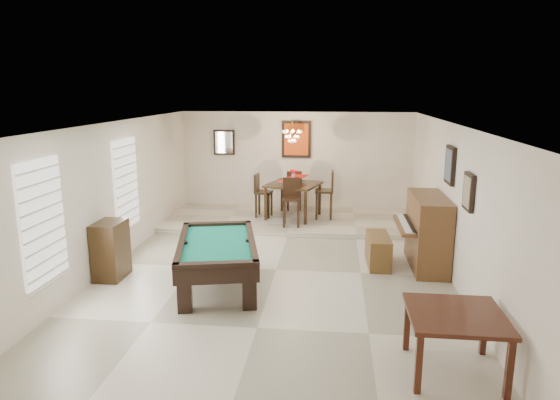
% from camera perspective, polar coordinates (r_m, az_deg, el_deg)
% --- Properties ---
extents(ground_plane, '(6.00, 9.00, 0.02)m').
position_cam_1_polar(ground_plane, '(9.04, -0.42, -8.02)').
color(ground_plane, beige).
extents(wall_back, '(6.00, 0.04, 2.60)m').
position_cam_1_polar(wall_back, '(13.08, 1.87, 4.35)').
color(wall_back, silver).
rests_on(wall_back, ground_plane).
extents(wall_front, '(6.00, 0.04, 2.60)m').
position_cam_1_polar(wall_front, '(4.45, -7.37, -12.45)').
color(wall_front, silver).
rests_on(wall_front, ground_plane).
extents(wall_left, '(0.04, 9.00, 2.60)m').
position_cam_1_polar(wall_left, '(9.49, -18.73, 0.53)').
color(wall_left, silver).
rests_on(wall_left, ground_plane).
extents(wall_right, '(0.04, 9.00, 2.60)m').
position_cam_1_polar(wall_right, '(8.85, 19.25, -0.36)').
color(wall_right, silver).
rests_on(wall_right, ground_plane).
extents(ceiling, '(6.00, 9.00, 0.04)m').
position_cam_1_polar(ceiling, '(8.48, -0.45, 8.71)').
color(ceiling, white).
rests_on(ceiling, wall_back).
extents(dining_step, '(6.00, 2.50, 0.12)m').
position_cam_1_polar(dining_step, '(12.11, 1.37, -2.32)').
color(dining_step, beige).
rests_on(dining_step, ground_plane).
extents(window_left_front, '(0.06, 1.00, 1.70)m').
position_cam_1_polar(window_left_front, '(7.57, -25.50, -2.21)').
color(window_left_front, white).
rests_on(window_left_front, wall_left).
extents(window_left_rear, '(0.06, 1.00, 1.70)m').
position_cam_1_polar(window_left_rear, '(10.00, -17.18, 1.80)').
color(window_left_rear, white).
rests_on(window_left_rear, wall_left).
extents(pool_table, '(1.69, 2.46, 0.75)m').
position_cam_1_polar(pool_table, '(8.25, -7.16, -7.35)').
color(pool_table, black).
rests_on(pool_table, ground_plane).
extents(square_table, '(1.06, 1.06, 0.73)m').
position_cam_1_polar(square_table, '(6.19, 19.25, -15.15)').
color(square_table, '#36170D').
rests_on(square_table, ground_plane).
extents(upright_piano, '(0.88, 1.57, 1.31)m').
position_cam_1_polar(upright_piano, '(9.37, 15.58, -3.48)').
color(upright_piano, brown).
rests_on(upright_piano, ground_plane).
extents(piano_bench, '(0.42, 1.00, 0.55)m').
position_cam_1_polar(piano_bench, '(9.38, 11.15, -5.66)').
color(piano_bench, brown).
rests_on(piano_bench, ground_plane).
extents(apothecary_chest, '(0.44, 0.66, 0.99)m').
position_cam_1_polar(apothecary_chest, '(9.00, -18.77, -5.43)').
color(apothecary_chest, black).
rests_on(apothecary_chest, ground_plane).
extents(dining_table, '(1.44, 1.44, 0.95)m').
position_cam_1_polar(dining_table, '(12.05, 1.52, 0.24)').
color(dining_table, black).
rests_on(dining_table, dining_step).
extents(flower_vase, '(0.17, 0.17, 0.24)m').
position_cam_1_polar(flower_vase, '(11.94, 1.54, 3.03)').
color(flower_vase, red).
rests_on(flower_vase, dining_table).
extents(dining_chair_south, '(0.42, 0.42, 1.09)m').
position_cam_1_polar(dining_chair_south, '(11.26, 1.31, -0.30)').
color(dining_chair_south, black).
rests_on(dining_chair_south, dining_step).
extents(dining_chair_north, '(0.43, 0.43, 1.03)m').
position_cam_1_polar(dining_chair_north, '(12.80, 1.59, 1.15)').
color(dining_chair_north, black).
rests_on(dining_chair_north, dining_step).
extents(dining_chair_west, '(0.43, 0.43, 1.05)m').
position_cam_1_polar(dining_chair_west, '(12.09, -1.86, 0.51)').
color(dining_chair_west, black).
rests_on(dining_chair_west, dining_step).
extents(dining_chair_east, '(0.44, 0.44, 1.16)m').
position_cam_1_polar(dining_chair_east, '(11.96, 5.05, 0.60)').
color(dining_chair_east, black).
rests_on(dining_chair_east, dining_step).
extents(chandelier, '(0.44, 0.44, 0.60)m').
position_cam_1_polar(chandelier, '(11.69, 1.40, 7.81)').
color(chandelier, '#FFE5B2').
rests_on(chandelier, ceiling).
extents(back_painting, '(0.75, 0.06, 0.95)m').
position_cam_1_polar(back_painting, '(12.97, 1.88, 6.95)').
color(back_painting, '#D84C14').
rests_on(back_painting, wall_back).
extents(back_mirror, '(0.55, 0.06, 0.65)m').
position_cam_1_polar(back_mirror, '(13.26, -6.40, 6.57)').
color(back_mirror, white).
rests_on(back_mirror, wall_back).
extents(right_picture_upper, '(0.06, 0.55, 0.65)m').
position_cam_1_polar(right_picture_upper, '(9.02, 18.86, 3.79)').
color(right_picture_upper, slate).
rests_on(right_picture_upper, wall_right).
extents(right_picture_lower, '(0.06, 0.45, 0.55)m').
position_cam_1_polar(right_picture_lower, '(7.81, 20.77, 0.88)').
color(right_picture_lower, gray).
rests_on(right_picture_lower, wall_right).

